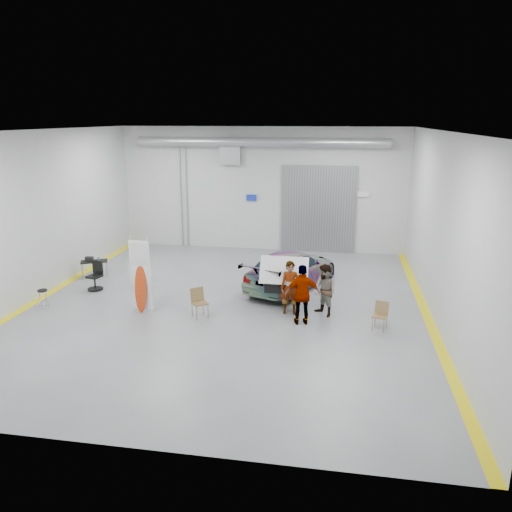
% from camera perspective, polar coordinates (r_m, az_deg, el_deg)
% --- Properties ---
extents(ground, '(16.00, 16.00, 0.00)m').
position_cam_1_polar(ground, '(17.72, -3.46, -5.67)').
color(ground, slate).
rests_on(ground, ground).
extents(room_shell, '(14.02, 16.18, 6.01)m').
position_cam_1_polar(room_shell, '(18.78, -1.41, 8.43)').
color(room_shell, '#B3B6B8').
rests_on(room_shell, ground).
extents(sedan_car, '(3.75, 5.29, 1.42)m').
position_cam_1_polar(sedan_car, '(19.44, 4.04, -1.52)').
color(sedan_car, white).
rests_on(sedan_car, ground).
extents(person_a, '(0.69, 0.48, 1.82)m').
position_cam_1_polar(person_a, '(16.75, 3.94, -3.63)').
color(person_a, brown).
rests_on(person_a, ground).
extents(person_b, '(1.08, 1.07, 1.76)m').
position_cam_1_polar(person_b, '(16.70, 7.88, -3.93)').
color(person_b, '#45617F').
rests_on(person_b, ground).
extents(person_c, '(1.22, 0.70, 1.97)m').
position_cam_1_polar(person_c, '(15.92, 5.35, -4.42)').
color(person_c, '#925F30').
rests_on(person_c, ground).
extents(surfboard_display, '(0.75, 0.24, 2.65)m').
position_cam_1_polar(surfboard_display, '(17.21, -12.99, -2.90)').
color(surfboard_display, white).
rests_on(surfboard_display, ground).
extents(folding_chair_near, '(0.64, 0.72, 0.98)m').
position_cam_1_polar(folding_chair_near, '(16.69, -6.41, -5.98)').
color(folding_chair_near, brown).
rests_on(folding_chair_near, ground).
extents(folding_chair_far, '(0.53, 0.55, 0.88)m').
position_cam_1_polar(folding_chair_far, '(16.14, 13.93, -7.25)').
color(folding_chair_far, brown).
rests_on(folding_chair_far, ground).
extents(shop_stool, '(0.35, 0.35, 0.68)m').
position_cam_1_polar(shop_stool, '(18.83, -23.14, -4.55)').
color(shop_stool, black).
rests_on(shop_stool, ground).
extents(work_table, '(1.19, 0.93, 0.87)m').
position_cam_1_polar(work_table, '(21.74, -18.16, -0.53)').
color(work_table, '#919399').
rests_on(work_table, ground).
extents(office_chair, '(0.59, 0.60, 1.10)m').
position_cam_1_polar(office_chair, '(20.13, -17.88, -2.33)').
color(office_chair, black).
rests_on(office_chair, ground).
extents(trunk_lid, '(1.66, 1.01, 0.04)m').
position_cam_1_polar(trunk_lid, '(17.13, 3.34, -1.32)').
color(trunk_lid, silver).
rests_on(trunk_lid, sedan_car).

